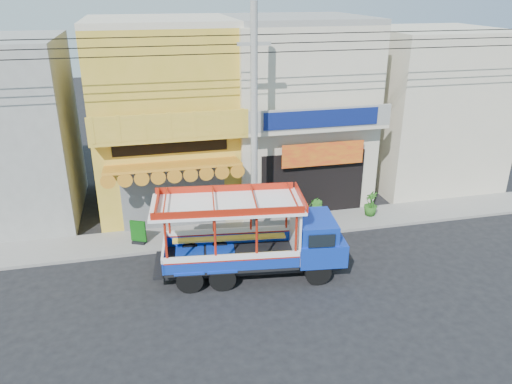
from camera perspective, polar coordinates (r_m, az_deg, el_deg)
ground at (r=17.71m, az=5.45°, el=-9.89°), size 90.00×90.00×0.00m
sidewalk at (r=21.01m, az=2.04°, el=-4.07°), size 30.00×2.00×0.12m
shophouse_left at (r=22.73m, az=-10.38°, el=8.55°), size 6.00×7.50×8.24m
shophouse_right at (r=23.76m, az=4.38°, el=9.45°), size 6.00×6.75×8.24m
party_pilaster at (r=20.13m, az=-1.20°, el=6.78°), size 0.35×0.30×8.00m
filler_building_right at (r=26.77m, az=18.99°, el=9.12°), size 6.00×6.00×7.60m
utility_pole at (r=18.43m, az=0.24°, el=8.63°), size 28.00×0.26×9.00m
songthaew_truck at (r=17.23m, az=1.00°, el=-5.15°), size 6.69×2.84×3.03m
green_sign at (r=20.00m, az=-13.29°, el=-4.68°), size 0.60×0.48×0.96m
potted_plant_a at (r=21.44m, az=5.77°, el=-1.91°), size 1.20×1.17×1.02m
potted_plant_b at (r=21.11m, az=7.12°, el=-2.33°), size 0.75×0.74×1.06m
potted_plant_c at (r=22.32m, az=12.99°, el=-1.31°), size 0.64×0.64×1.08m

